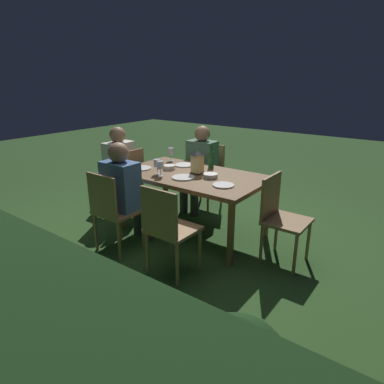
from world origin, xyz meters
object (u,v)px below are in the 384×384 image
chair_side_right_b (112,209)px  plate_b (184,165)px  chair_side_left_b (207,172)px  plate_d (141,168)px  wine_glass_c (160,166)px  chair_head_far (127,178)px  wine_glass_b (157,164)px  wine_glass_a (171,152)px  person_in_blue (126,190)px  bowl_olives (210,176)px  person_in_cream (116,165)px  plate_c (223,185)px  chair_head_near (281,215)px  dining_table (192,179)px  person_in_green (199,165)px  potted_plant_by_hedge (236,378)px  green_bottle_on_table (211,159)px  chair_side_right_a (168,227)px  plate_a (183,177)px  lantern_centerpiece (197,161)px  bowl_bread (169,167)px

chair_side_right_b → plate_b: (-0.07, -1.11, 0.24)m
chair_side_left_b → plate_d: bearing=76.7°
chair_side_left_b → wine_glass_c: (-0.14, 1.14, 0.35)m
chair_head_far → wine_glass_b: 0.87m
wine_glass_a → plate_b: 0.33m
person_in_blue → bowl_olives: person_in_blue is taller
chair_side_right_b → plate_d: 0.77m
person_in_cream → plate_c: size_ratio=5.24×
plate_d → bowl_olives: bowl_olives is taller
bowl_olives → chair_side_left_b: bearing=-54.3°
chair_head_near → person_in_blue: (1.45, 0.67, 0.15)m
dining_table → chair_head_near: bearing=180.0°
chair_head_near → person_in_green: (1.45, -0.67, 0.15)m
plate_c → potted_plant_by_hedge: 2.05m
green_bottle_on_table → plate_b: size_ratio=1.25×
chair_side_right_a → potted_plant_by_hedge: chair_side_right_a is taller
dining_table → green_bottle_on_table: green_bottle_on_table is taller
chair_head_near → green_bottle_on_table: 1.15m
green_bottle_on_table → plate_b: (0.34, 0.09, -0.10)m
plate_c → bowl_olives: bearing=-31.5°
chair_head_far → chair_side_right_a: bearing=149.1°
person_in_blue → plate_d: size_ratio=4.79×
chair_side_right_b → wine_glass_c: bearing=-103.7°
chair_side_right_b → person_in_blue: size_ratio=0.76×
dining_table → green_bottle_on_table: 0.38m
wine_glass_b → bowl_olives: wine_glass_b is taller
plate_a → chair_side_right_a: bearing=117.4°
wine_glass_a → plate_b: wine_glass_a is taller
lantern_centerpiece → wine_glass_b: 0.45m
wine_glass_a → wine_glass_b: same height
chair_side_left_b → bowl_bread: size_ratio=6.26×
wine_glass_c → chair_head_far: bearing=-17.9°
chair_side_left_b → dining_table: bearing=113.3°
dining_table → person_in_blue: size_ratio=1.44×
person_in_green → plate_c: 1.22m
wine_glass_a → person_in_cream: bearing=27.5°
chair_side_right_a → wine_glass_c: wine_glass_c is taller
chair_head_near → chair_side_left_b: same height
chair_side_left_b → potted_plant_by_hedge: (-2.01, 2.72, -0.08)m
chair_side_right_a → bowl_bread: (0.71, -0.86, 0.26)m
chair_side_right_b → chair_side_left_b: bearing=-90.0°
plate_b → potted_plant_by_hedge: 2.87m
chair_side_right_b → plate_b: 1.14m
chair_head_far → person_in_blue: person_in_blue is taller
chair_side_left_b → person_in_cream: bearing=43.9°
lantern_centerpiece → plate_c: bearing=155.5°
chair_head_far → chair_side_right_a: size_ratio=1.00×
chair_side_left_b → wine_glass_b: wine_glass_b is taller
dining_table → plate_d: size_ratio=6.90×
chair_head_far → wine_glass_b: size_ratio=5.15×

